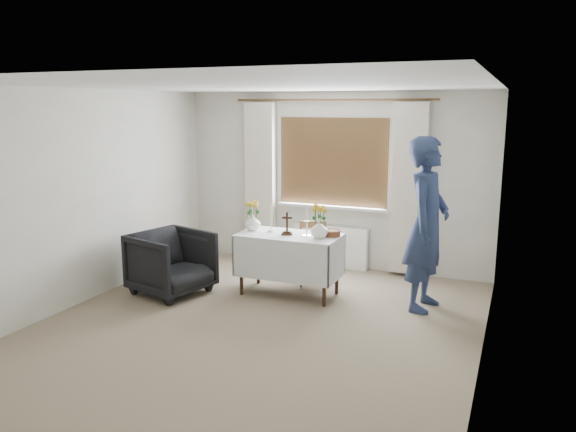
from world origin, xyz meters
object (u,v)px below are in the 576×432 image
object	(u,v)px
wooden_chair	(313,253)
flower_vase_left	(253,222)
altar_table	(289,265)
flower_vase_right	(319,229)
person	(427,224)
wooden_cross	(287,223)
armchair	(172,263)

from	to	relation	value
wooden_chair	flower_vase_left	world-z (taller)	flower_vase_left
altar_table	flower_vase_right	distance (m)	0.63
flower_vase_right	altar_table	bearing A→B (deg)	175.13
wooden_chair	person	world-z (taller)	person
person	wooden_cross	size ratio (longest dim) A/B	7.02
wooden_chair	person	bearing A→B (deg)	-36.72
altar_table	wooden_cross	distance (m)	0.52
wooden_cross	wooden_chair	bearing A→B (deg)	55.69
wooden_cross	flower_vase_right	bearing A→B (deg)	-21.94
altar_table	wooden_chair	distance (m)	0.55
wooden_cross	flower_vase_right	world-z (taller)	wooden_cross
person	flower_vase_right	bearing A→B (deg)	106.29
flower_vase_left	flower_vase_right	world-z (taller)	flower_vase_right
wooden_cross	flower_vase_right	xyz separation A→B (m)	(0.42, -0.01, -0.03)
flower_vase_left	wooden_chair	bearing A→B (deg)	38.19
flower_vase_right	wooden_chair	bearing A→B (deg)	116.33
wooden_chair	armchair	bearing A→B (deg)	-167.40
person	flower_vase_left	xyz separation A→B (m)	(-2.13, -0.13, -0.12)
altar_table	armchair	size ratio (longest dim) A/B	1.44
wooden_cross	flower_vase_left	bearing A→B (deg)	152.40
armchair	flower_vase_left	world-z (taller)	flower_vase_left
altar_table	armchair	world-z (taller)	armchair
wooden_chair	person	distance (m)	1.65
altar_table	person	xyz separation A→B (m)	(1.61, 0.16, 0.61)
person	flower_vase_right	xyz separation A→B (m)	(-1.22, -0.20, -0.12)
wooden_chair	wooden_cross	world-z (taller)	wooden_cross
armchair	wooden_cross	bearing A→B (deg)	-54.77
altar_table	wooden_chair	bearing A→B (deg)	77.55
wooden_chair	wooden_cross	distance (m)	0.76
wooden_chair	flower_vase_right	xyz separation A→B (m)	(0.28, -0.57, 0.46)
armchair	altar_table	bearing A→B (deg)	-54.15
wooden_cross	flower_vase_left	world-z (taller)	wooden_cross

